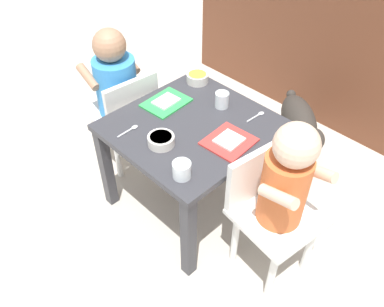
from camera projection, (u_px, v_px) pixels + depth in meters
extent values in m
plane|color=beige|center=(192.00, 199.00, 1.89)|extent=(7.00, 7.00, 0.00)
cube|color=brown|center=(339.00, 33.00, 2.15)|extent=(1.71, 0.34, 0.93)
cube|color=#333338|center=(192.00, 127.00, 1.60)|extent=(0.57, 0.60, 0.03)
cube|color=#333338|center=(106.00, 168.00, 1.75)|extent=(0.04, 0.04, 0.42)
cube|color=#333338|center=(188.00, 238.00, 1.48)|extent=(0.04, 0.04, 0.42)
cube|color=#333338|center=(195.00, 116.00, 2.03)|extent=(0.04, 0.04, 0.42)
cube|color=#333338|center=(277.00, 166.00, 1.76)|extent=(0.04, 0.04, 0.42)
cube|color=white|center=(120.00, 112.00, 1.92)|extent=(0.30, 0.30, 0.02)
cube|color=white|center=(133.00, 103.00, 1.77)|extent=(0.05, 0.27, 0.22)
cylinder|color=#388CD8|center=(116.00, 86.00, 1.83)|extent=(0.19, 0.19, 0.27)
sphere|color=#A87A5B|center=(109.00, 45.00, 1.70)|extent=(0.14, 0.14, 0.14)
cylinder|color=white|center=(130.00, 118.00, 2.13)|extent=(0.03, 0.03, 0.28)
cylinder|color=white|center=(96.00, 134.00, 2.03)|extent=(0.03, 0.03, 0.28)
cylinder|color=white|center=(152.00, 137.00, 2.02)|extent=(0.03, 0.03, 0.28)
cylinder|color=white|center=(117.00, 154.00, 1.92)|extent=(0.03, 0.03, 0.28)
cylinder|color=#A87A5B|center=(128.00, 62.00, 1.86)|extent=(0.15, 0.05, 0.09)
cylinder|color=#A87A5B|center=(88.00, 77.00, 1.76)|extent=(0.15, 0.05, 0.09)
cube|color=white|center=(277.00, 217.00, 1.45)|extent=(0.32, 0.32, 0.02)
cube|color=white|center=(256.00, 174.00, 1.45)|extent=(0.06, 0.27, 0.22)
cylinder|color=#D86633|center=(284.00, 189.00, 1.35)|extent=(0.16, 0.16, 0.28)
sphere|color=beige|center=(296.00, 145.00, 1.21)|extent=(0.15, 0.15, 0.15)
cylinder|color=white|center=(272.00, 274.00, 1.45)|extent=(0.03, 0.03, 0.28)
cylinder|color=white|center=(309.00, 246.00, 1.54)|extent=(0.03, 0.03, 0.28)
cylinder|color=white|center=(235.00, 237.00, 1.57)|extent=(0.03, 0.03, 0.28)
cylinder|color=white|center=(272.00, 213.00, 1.65)|extent=(0.03, 0.03, 0.28)
cylinder|color=beige|center=(278.00, 197.00, 1.24)|extent=(0.15, 0.06, 0.09)
cylinder|color=beige|center=(317.00, 172.00, 1.32)|extent=(0.15, 0.06, 0.09)
ellipsoid|color=#332D28|center=(299.00, 120.00, 2.01)|extent=(0.38, 0.36, 0.17)
sphere|color=#332D28|center=(312.00, 140.00, 1.83)|extent=(0.11, 0.11, 0.11)
sphere|color=black|center=(314.00, 146.00, 1.81)|extent=(0.05, 0.05, 0.05)
torus|color=green|center=(309.00, 137.00, 1.87)|extent=(0.09, 0.09, 0.10)
sphere|color=#332D28|center=(291.00, 95.00, 2.12)|extent=(0.05, 0.05, 0.05)
cylinder|color=#332D28|center=(290.00, 154.00, 2.03)|extent=(0.04, 0.04, 0.13)
cylinder|color=#332D28|center=(308.00, 154.00, 2.04)|extent=(0.04, 0.04, 0.13)
cylinder|color=#332D28|center=(281.00, 129.00, 2.18)|extent=(0.04, 0.04, 0.13)
cylinder|color=#332D28|center=(298.00, 129.00, 2.18)|extent=(0.04, 0.04, 0.13)
cube|color=green|center=(166.00, 103.00, 1.69)|extent=(0.16, 0.20, 0.01)
cube|color=white|center=(166.00, 101.00, 1.69)|extent=(0.09, 0.11, 0.01)
cube|color=red|center=(229.00, 142.00, 1.51)|extent=(0.17, 0.18, 0.01)
cube|color=white|center=(229.00, 140.00, 1.50)|extent=(0.09, 0.10, 0.01)
cylinder|color=white|center=(222.00, 100.00, 1.66)|extent=(0.06, 0.06, 0.07)
cylinder|color=silver|center=(222.00, 103.00, 1.67)|extent=(0.05, 0.05, 0.03)
cylinder|color=white|center=(182.00, 170.00, 1.36)|extent=(0.07, 0.07, 0.06)
cylinder|color=silver|center=(182.00, 173.00, 1.37)|extent=(0.06, 0.06, 0.03)
cylinder|color=silver|center=(161.00, 140.00, 1.49)|extent=(0.10, 0.10, 0.04)
cylinder|color=#4C8C33|center=(161.00, 137.00, 1.48)|extent=(0.08, 0.08, 0.01)
cylinder|color=silver|center=(197.00, 78.00, 1.81)|extent=(0.10, 0.10, 0.04)
cylinder|color=gold|center=(197.00, 75.00, 1.80)|extent=(0.08, 0.08, 0.01)
cylinder|color=silver|center=(253.00, 118.00, 1.62)|extent=(0.01, 0.08, 0.01)
ellipsoid|color=silver|center=(261.00, 113.00, 1.64)|extent=(0.02, 0.03, 0.01)
cylinder|color=silver|center=(125.00, 133.00, 1.55)|extent=(0.01, 0.08, 0.01)
ellipsoid|color=silver|center=(135.00, 127.00, 1.57)|extent=(0.02, 0.03, 0.01)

